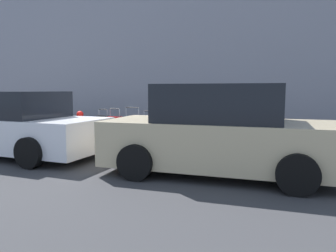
{
  "coord_description": "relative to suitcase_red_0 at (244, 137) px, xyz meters",
  "views": [
    {
      "loc": [
        -4.26,
        7.61,
        1.57
      ],
      "look_at": [
        -1.48,
        0.21,
        0.69
      ],
      "focal_mm": 34.35,
      "sensor_mm": 36.0,
      "label": 1
    }
  ],
  "objects": [
    {
      "name": "suitcase_red_0",
      "position": [
        0.0,
        0.0,
        0.0
      ],
      "size": [
        0.47,
        0.21,
        0.76
      ],
      "color": "red",
      "rests_on": "sidewalk_curb"
    },
    {
      "name": "sidewalk_curb",
      "position": [
        3.23,
        -1.96,
        -0.32
      ],
      "size": [
        18.0,
        5.0,
        0.14
      ],
      "primitive_type": "cube",
      "color": "#9E9B93",
      "rests_on": "ground_plane"
    },
    {
      "name": "suitcase_navy_3",
      "position": [
        1.61,
        -0.12,
        0.11
      ],
      "size": [
        0.39,
        0.26,
        0.78
      ],
      "color": "navy",
      "rests_on": "sidewalk_curb"
    },
    {
      "name": "parked_car_white_1",
      "position": [
        5.28,
        2.26,
        0.33
      ],
      "size": [
        4.8,
        2.07,
        1.54
      ],
      "color": "silver",
      "rests_on": "ground_plane"
    },
    {
      "name": "bollard_post",
      "position": [
        5.53,
        0.09,
        0.15
      ],
      "size": [
        0.12,
        0.12,
        0.82
      ],
      "primitive_type": "cylinder",
      "color": "brown",
      "rests_on": "sidewalk_curb"
    },
    {
      "name": "parked_car_beige_0",
      "position": [
        0.16,
        2.26,
        0.39
      ],
      "size": [
        4.33,
        2.13,
        1.68
      ],
      "color": "tan",
      "rests_on": "ground_plane"
    },
    {
      "name": "suitcase_black_8",
      "position": [
        4.15,
        -0.11,
        0.08
      ],
      "size": [
        0.35,
        0.2,
        0.88
      ],
      "color": "black",
      "rests_on": "sidewalk_curb"
    },
    {
      "name": "suitcase_olive_2",
      "position": [
        1.1,
        0.01,
        0.06
      ],
      "size": [
        0.45,
        0.27,
        0.89
      ],
      "color": "#59601E",
      "rests_on": "sidewalk_curb"
    },
    {
      "name": "suitcase_teal_6",
      "position": [
        3.17,
        -0.09,
        0.07
      ],
      "size": [
        0.49,
        0.22,
        0.96
      ],
      "color": "#0F606B",
      "rests_on": "sidewalk_curb"
    },
    {
      "name": "suitcase_maroon_5",
      "position": [
        2.58,
        -0.11,
        0.03
      ],
      "size": [
        0.51,
        0.26,
        0.87
      ],
      "color": "maroon",
      "rests_on": "sidewalk_curb"
    },
    {
      "name": "suitcase_red_7",
      "position": [
        3.69,
        -0.01,
        0.08
      ],
      "size": [
        0.39,
        0.21,
        0.92
      ],
      "color": "red",
      "rests_on": "sidewalk_curb"
    },
    {
      "name": "ground_plane",
      "position": [
        3.23,
        0.54,
        -0.39
      ],
      "size": [
        40.0,
        40.0,
        0.0
      ],
      "primitive_type": "plane",
      "color": "#333335"
    },
    {
      "name": "suitcase_black_1",
      "position": [
        0.56,
        -0.11,
        0.08
      ],
      "size": [
        0.47,
        0.22,
        0.72
      ],
      "color": "black",
      "rests_on": "sidewalk_curb"
    },
    {
      "name": "suitcase_silver_4",
      "position": [
        2.07,
        -0.04,
        0.11
      ],
      "size": [
        0.36,
        0.22,
        0.94
      ],
      "color": "#9EA0A8",
      "rests_on": "sidewalk_curb"
    },
    {
      "name": "fire_hydrant",
      "position": [
        4.94,
        -0.06,
        0.16
      ],
      "size": [
        0.39,
        0.21,
        0.8
      ],
      "color": "red",
      "rests_on": "sidewalk_curb"
    }
  ]
}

